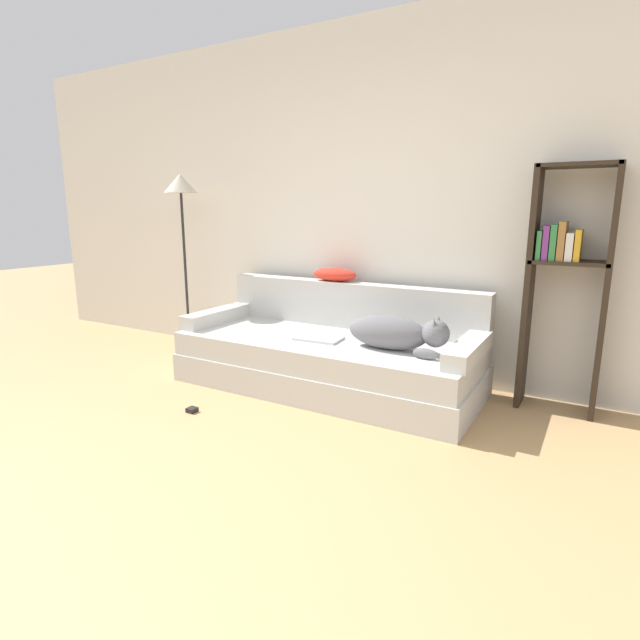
{
  "coord_description": "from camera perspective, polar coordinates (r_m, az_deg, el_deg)",
  "views": [
    {
      "loc": [
        1.56,
        -1.04,
        1.29
      ],
      "look_at": [
        -0.17,
        1.95,
        0.53
      ],
      "focal_mm": 28.0,
      "sensor_mm": 36.0,
      "label": 1
    }
  ],
  "objects": [
    {
      "name": "ground_plane",
      "position": [
        2.28,
        -23.31,
        -23.34
      ],
      "size": [
        20.0,
        20.0,
        0.0
      ],
      "primitive_type": "plane",
      "color": "tan"
    },
    {
      "name": "wall_back",
      "position": [
        3.99,
        7.26,
        13.15
      ],
      "size": [
        7.86,
        0.06,
        2.7
      ],
      "color": "silver",
      "rests_on": "ground_plane"
    },
    {
      "name": "couch",
      "position": [
        3.71,
        0.74,
        -4.92
      ],
      "size": [
        2.21,
        0.93,
        0.38
      ],
      "color": "silver",
      "rests_on": "ground_plane"
    },
    {
      "name": "couch_backrest",
      "position": [
        3.95,
        3.55,
        1.72
      ],
      "size": [
        2.17,
        0.15,
        0.36
      ],
      "color": "silver",
      "rests_on": "couch"
    },
    {
      "name": "couch_arm_left",
      "position": [
        4.22,
        -11.55,
        0.48
      ],
      "size": [
        0.15,
        0.74,
        0.11
      ],
      "color": "silver",
      "rests_on": "couch"
    },
    {
      "name": "couch_arm_right",
      "position": [
        3.27,
        16.64,
        -3.28
      ],
      "size": [
        0.15,
        0.74,
        0.11
      ],
      "color": "silver",
      "rests_on": "couch"
    },
    {
      "name": "dog",
      "position": [
        3.34,
        8.69,
        -1.44
      ],
      "size": [
        0.69,
        0.25,
        0.25
      ],
      "color": "slate",
      "rests_on": "couch"
    },
    {
      "name": "laptop",
      "position": [
        3.59,
        -0.14,
        -2.11
      ],
      "size": [
        0.34,
        0.23,
        0.02
      ],
      "rotation": [
        0.0,
        0.0,
        0.08
      ],
      "color": "silver",
      "rests_on": "couch"
    },
    {
      "name": "throw_pillow",
      "position": [
        4.0,
        1.67,
        5.22
      ],
      "size": [
        0.38,
        0.16,
        0.11
      ],
      "color": "red",
      "rests_on": "couch_backrest"
    },
    {
      "name": "bookshelf",
      "position": [
        3.52,
        26.28,
        4.89
      ],
      "size": [
        0.48,
        0.26,
        1.57
      ],
      "color": "#2D2319",
      "rests_on": "ground_plane"
    },
    {
      "name": "floor_lamp",
      "position": [
        4.72,
        -15.56,
        13.06
      ],
      "size": [
        0.3,
        0.3,
        1.61
      ],
      "color": "#232326",
      "rests_on": "ground_plane"
    },
    {
      "name": "power_adapter",
      "position": [
        3.42,
        -14.42,
        -9.92
      ],
      "size": [
        0.06,
        0.06,
        0.03
      ],
      "color": "black",
      "rests_on": "ground_plane"
    }
  ]
}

